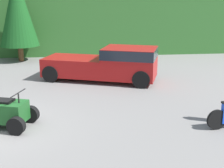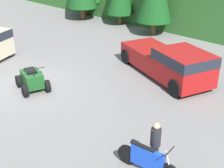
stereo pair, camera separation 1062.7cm
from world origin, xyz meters
The scene contains 5 objects.
ground_plane centered at (0.00, 0.00, 0.00)m, with size 80.00×80.00×0.00m, color slate.
pickup_truck_red centered at (4.65, 5.72, 0.97)m, with size 6.29×4.05×1.81m.
dirt_bike centered at (8.30, -0.91, 0.49)m, with size 2.21×0.60×1.18m.
quad_atv centered at (0.51, 0.03, 0.50)m, with size 2.12×1.78×1.26m.
rider_person centered at (8.24, -0.46, 0.89)m, with size 0.38×0.38×1.63m.
Camera 2 is at (12.86, -7.32, 6.81)m, focal length 50.00 mm.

